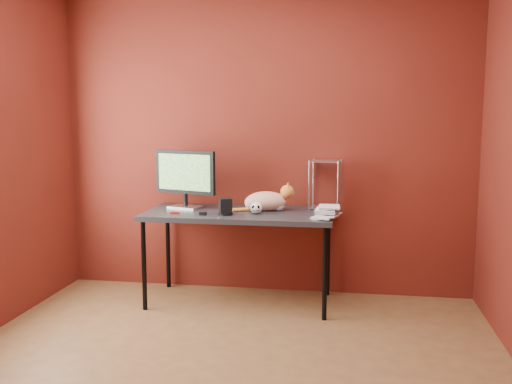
% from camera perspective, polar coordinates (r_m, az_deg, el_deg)
% --- Properties ---
extents(room, '(3.52, 3.52, 2.61)m').
position_cam_1_polar(room, '(3.13, -3.78, 6.28)').
color(room, brown).
rests_on(room, ground).
extents(desk, '(1.50, 0.70, 0.75)m').
position_cam_1_polar(desk, '(4.57, -1.67, -2.59)').
color(desk, black).
rests_on(desk, ground).
extents(monitor, '(0.54, 0.24, 0.48)m').
position_cam_1_polar(monitor, '(4.72, -7.10, 1.58)').
color(monitor, '#B8B8BD').
rests_on(monitor, desk).
extents(cat, '(0.49, 0.22, 0.23)m').
position_cam_1_polar(cat, '(4.59, 1.08, -0.89)').
color(cat, '#C6552A').
rests_on(cat, desk).
extents(skull_mug, '(0.10, 0.10, 0.09)m').
position_cam_1_polar(skull_mug, '(4.45, 0.02, -1.59)').
color(skull_mug, white).
rests_on(skull_mug, desk).
extents(speaker, '(0.12, 0.11, 0.13)m').
position_cam_1_polar(speaker, '(4.41, -3.07, -1.53)').
color(speaker, black).
rests_on(speaker, desk).
extents(book_stack, '(0.22, 0.25, 1.04)m').
position_cam_1_polar(book_stack, '(4.27, 6.25, 4.36)').
color(book_stack, beige).
rests_on(book_stack, desk).
extents(wire_rack, '(0.25, 0.22, 0.40)m').
position_cam_1_polar(wire_rack, '(4.70, 6.94, 0.75)').
color(wire_rack, '#B8B8BD').
rests_on(wire_rack, desk).
extents(pocket_knife, '(0.08, 0.03, 0.01)m').
position_cam_1_polar(pocket_knife, '(4.50, -8.09, -2.09)').
color(pocket_knife, '#970E0B').
rests_on(pocket_knife, desk).
extents(black_gadget, '(0.06, 0.04, 0.03)m').
position_cam_1_polar(black_gadget, '(4.42, -5.33, -2.16)').
color(black_gadget, black).
rests_on(black_gadget, desk).
extents(washer, '(0.04, 0.04, 0.00)m').
position_cam_1_polar(washer, '(4.30, -3.64, -2.56)').
color(washer, '#B8B8BD').
rests_on(washer, desk).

